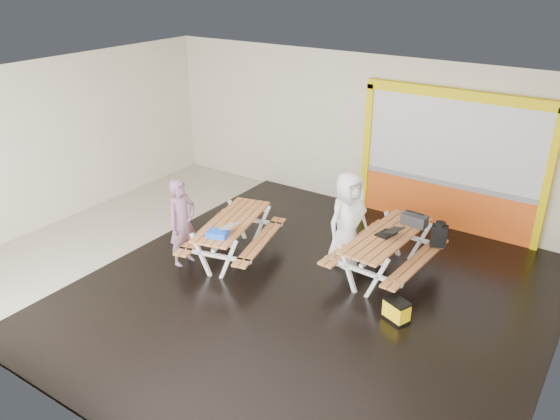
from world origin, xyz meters
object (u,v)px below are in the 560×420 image
Objects in this scene: person_left at (182,223)px; toolbox at (414,220)px; picnic_table_left at (233,229)px; blue_pouch at (217,234)px; person_right at (348,221)px; picnic_table_right at (386,245)px; laptop_right at (389,233)px; backpack at (439,234)px; dark_case at (370,263)px; laptop_left at (225,229)px; fluke_bag at (396,311)px.

person_left is 4.27m from toolbox.
blue_pouch is (0.20, -0.68, 0.25)m from picnic_table_left.
person_right reaches higher than toolbox.
picnic_table_right is at bearing 20.38° from picnic_table_left.
laptop_right is 0.97m from backpack.
dark_case is (3.02, 1.76, -0.73)m from person_left.
laptop_left is 0.81× the size of toolbox.
laptop_left is at bearing -175.34° from fluke_bag.
person_right reaches higher than blue_pouch.
picnic_table_left is 6.62× the size of blue_pouch.
blue_pouch is at bearing -73.62° from picnic_table_left.
laptop_left is 3.32m from fluke_bag.
fluke_bag is (3.43, -0.18, -0.41)m from picnic_table_left.
person_right reaches higher than picnic_table_right.
picnic_table_right is 5.94× the size of laptop_left.
person_left is at bearing 142.53° from person_right.
backpack is (3.22, 2.33, -0.08)m from blue_pouch.
toolbox is at bearing -52.68° from person_left.
person_right is at bearing 178.03° from picnic_table_right.
laptop_left is at bearing -67.51° from picnic_table_left.
backpack is 0.97× the size of dark_case.
picnic_table_right is 4.81× the size of toolbox.
person_left is 4.16m from fluke_bag.
person_right is 3.88× the size of dark_case.
person_right is at bearing -157.42° from backpack.
picnic_table_right is 0.99m from backpack.
toolbox reaches higher than picnic_table_right.
person_right is 4.93× the size of laptop_left.
fluke_bag is at bearing -89.55° from backpack.
blue_pouch is at bearing -139.99° from toolbox.
blue_pouch reaches higher than picnic_table_left.
picnic_table_right is 0.26m from laptop_right.
laptop_right is (0.83, -0.04, 0.01)m from person_right.
person_left reaches higher than fluke_bag.
backpack is at bearing 44.51° from laptop_right.
picnic_table_right is at bearing 122.06° from fluke_bag.
toolbox is at bearing 71.65° from laptop_right.
person_left is 0.90× the size of person_right.
picnic_table_left is at bearing 176.93° from fluke_bag.
toolbox is at bearing -41.21° from person_right.
blue_pouch is at bearing -171.35° from fluke_bag.
dark_case is at bearing -55.01° from person_left.
picnic_table_left is 3.38m from toolbox.
picnic_table_left is at bearing 106.38° from blue_pouch.
person_right is 4.00× the size of laptop_right.
backpack is (3.23, 2.11, -0.09)m from laptop_left.
fluke_bag is (3.23, 0.49, -0.66)m from blue_pouch.
toolbox reaches higher than fluke_bag.
fluke_bag is at bearing 8.65° from blue_pouch.
laptop_right is 0.68m from toolbox.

